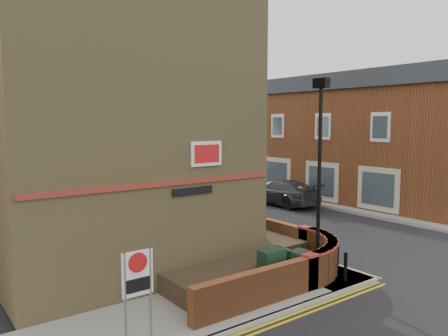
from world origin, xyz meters
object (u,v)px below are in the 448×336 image
at_px(lamppost, 319,177).
at_px(zone_sign, 138,281).
at_px(utility_cabinet_large, 272,269).
at_px(silver_car_near, 188,194).

distance_m(lamppost, zone_sign, 6.85).
relative_size(lamppost, zone_sign, 2.86).
bearing_deg(utility_cabinet_large, lamppost, -3.01).
xyz_separation_m(utility_cabinet_large, zone_sign, (-4.70, -0.80, 0.92)).
bearing_deg(utility_cabinet_large, silver_car_near, 68.48).
height_order(utility_cabinet_large, silver_car_near, silver_car_near).
xyz_separation_m(utility_cabinet_large, silver_car_near, (5.01, 12.70, 0.07)).
xyz_separation_m(zone_sign, silver_car_near, (9.71, 13.50, -0.86)).
distance_m(lamppost, utility_cabinet_large, 3.24).
height_order(lamppost, silver_car_near, lamppost).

